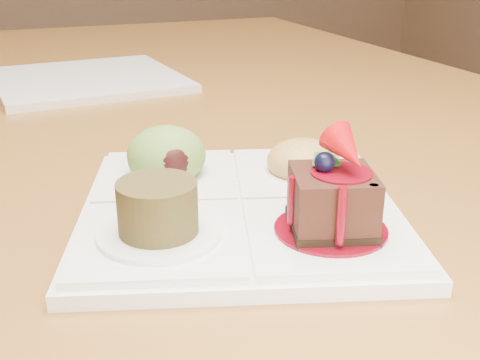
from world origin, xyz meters
name	(u,v)px	position (x,y,z in m)	size (l,w,h in m)	color
dining_table	(214,148)	(0.00, 0.00, 0.68)	(1.00, 1.80, 0.75)	brown
sampler_plate	(238,194)	(-0.10, -0.36, 0.77)	(0.33, 0.33, 0.10)	white
second_plate	(88,80)	(-0.15, 0.20, 0.76)	(0.29, 0.29, 0.01)	white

